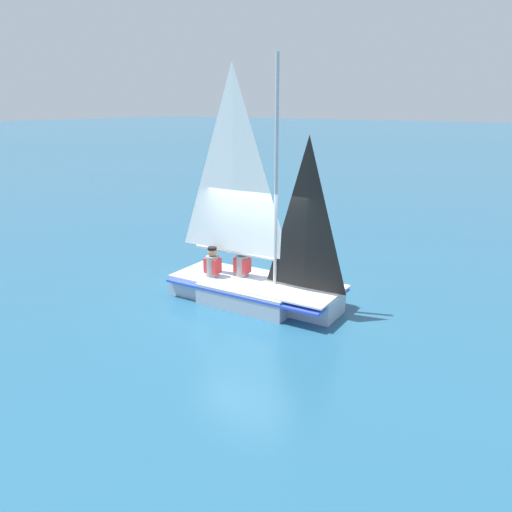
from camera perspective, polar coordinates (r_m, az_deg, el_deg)
name	(u,v)px	position (r m, az deg, el deg)	size (l,w,h in m)	color
ground_plane	(256,301)	(11.46, 0.00, -5.11)	(260.00, 260.00, 0.00)	#235675
sailboat_main	(254,271)	(11.24, -0.21, -1.76)	(2.00, 4.10, 5.28)	#B2BCCC
sailor_helm	(242,269)	(11.62, -1.58, -1.55)	(0.32, 0.36, 1.16)	black
sailor_crew	(213,269)	(11.63, -4.97, -1.53)	(0.32, 0.36, 1.16)	black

